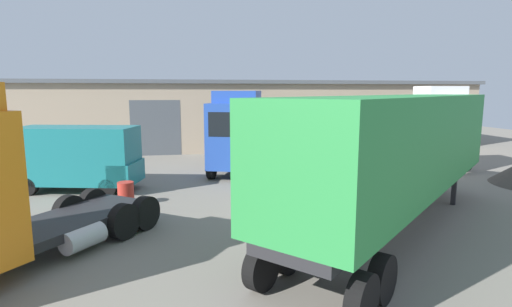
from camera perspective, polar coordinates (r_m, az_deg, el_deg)
The scene contains 7 objects.
ground_plane at distance 14.29m, azimuth 12.25°, elevation -8.23°, with size 60.00×60.00×0.00m, color slate.
warehouse_building at distance 30.81m, azimuth -0.19°, elevation 5.72°, with size 33.13×7.91×4.91m.
tractor_unit_white at distance 23.64m, azimuth 24.13°, elevation 3.07°, with size 2.71×6.63×4.42m.
container_trailer_green at distance 12.38m, azimuth 19.92°, elevation 1.02°, with size 10.81×10.34×4.03m.
delivery_van_teal at distance 18.22m, azimuth -23.82°, elevation -0.40°, with size 5.29×3.07×2.70m.
tractor_unit_blue at distance 19.75m, azimuth -2.47°, elevation 2.50°, with size 4.52×6.93×4.18m.
oil_drum at distance 15.43m, azimuth -18.09°, elevation -5.50°, with size 0.58×0.58×0.88m.
Camera 1 is at (-5.29, -12.60, 4.15)m, focal length 28.00 mm.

